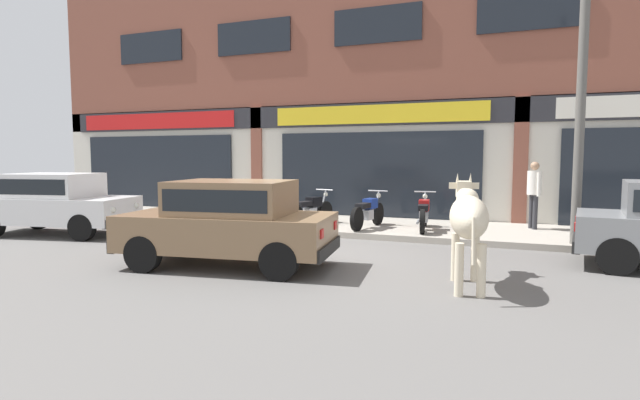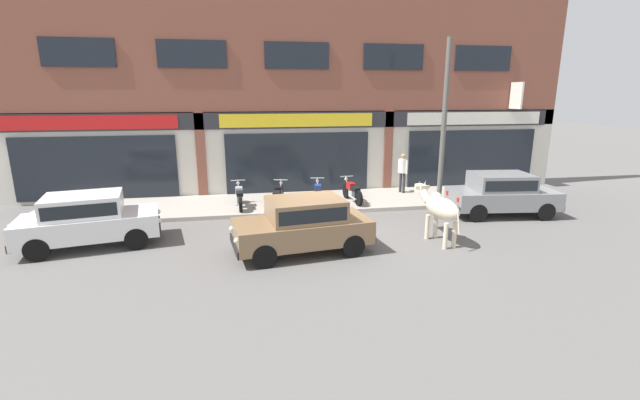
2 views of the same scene
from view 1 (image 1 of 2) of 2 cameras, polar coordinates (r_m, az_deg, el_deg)
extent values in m
plane|color=#605E5B|center=(9.42, -2.36, -6.41)|extent=(90.00, 90.00, 0.00)
cube|color=#A8A093|center=(12.93, 4.48, -2.98)|extent=(19.00, 3.20, 0.14)
cube|color=brown|center=(15.17, 6.87, 20.67)|extent=(23.00, 0.55, 6.43)
cube|color=silver|center=(14.61, 6.69, 4.34)|extent=(23.00, 0.55, 3.40)
cube|color=#28282D|center=(14.35, 6.42, 9.72)|extent=(22.08, 0.08, 0.64)
cube|color=black|center=(17.91, -18.09, 3.13)|extent=(5.83, 0.10, 2.40)
cube|color=red|center=(17.93, -18.28, 8.56)|extent=(6.13, 0.05, 0.52)
cube|color=brown|center=(15.77, -7.22, 4.38)|extent=(0.36, 0.12, 3.40)
cube|color=black|center=(14.30, 6.35, 2.93)|extent=(5.83, 0.10, 2.40)
cube|color=yellow|center=(14.32, 6.39, 9.73)|extent=(6.13, 0.05, 0.52)
cube|color=brown|center=(13.83, 21.95, 3.97)|extent=(0.36, 0.12, 3.40)
cube|color=black|center=(18.38, -18.80, 16.19)|extent=(2.50, 0.06, 1.00)
cube|color=black|center=(16.21, -7.64, 17.97)|extent=(2.50, 0.06, 1.00)
cube|color=black|center=(14.77, 6.53, 19.27)|extent=(2.50, 0.06, 1.00)
cube|color=black|center=(14.29, 22.81, 19.41)|extent=(2.50, 0.06, 1.00)
ellipsoid|color=beige|center=(7.28, 16.63, -1.87)|extent=(0.75, 1.47, 0.60)
sphere|color=beige|center=(7.54, 16.50, 0.08)|extent=(0.32, 0.32, 0.32)
cylinder|color=beige|center=(7.80, 15.19, -6.29)|extent=(0.12, 0.12, 0.72)
cylinder|color=beige|center=(7.83, 17.30, -6.31)|extent=(0.12, 0.12, 0.72)
cylinder|color=beige|center=(6.96, 15.60, -7.68)|extent=(0.12, 0.12, 0.72)
cylinder|color=beige|center=(6.98, 17.97, -7.70)|extent=(0.12, 0.12, 0.72)
cylinder|color=beige|center=(8.08, 16.18, -0.13)|extent=(0.31, 0.50, 0.43)
cube|color=beige|center=(8.33, 16.08, 1.20)|extent=(0.28, 0.39, 0.26)
cube|color=tan|center=(8.51, 15.98, 1.01)|extent=(0.18, 0.16, 0.14)
cone|color=beige|center=(8.27, 15.44, 2.44)|extent=(0.07, 0.12, 0.19)
cone|color=beige|center=(8.29, 16.82, 2.41)|extent=(0.07, 0.12, 0.19)
cube|color=beige|center=(8.23, 15.02, 1.60)|extent=(0.14, 0.06, 0.10)
cube|color=beige|center=(8.26, 17.24, 1.55)|extent=(0.14, 0.06, 0.10)
cylinder|color=beige|center=(6.58, 17.11, -4.53)|extent=(0.07, 0.17, 0.60)
cylinder|color=black|center=(10.59, 30.45, -4.18)|extent=(0.62, 0.25, 0.60)
cylinder|color=black|center=(9.17, 30.82, -5.53)|extent=(0.62, 0.25, 0.60)
cube|color=black|center=(9.86, 27.27, -4.22)|extent=(0.29, 1.52, 0.20)
cube|color=red|center=(10.31, 27.24, -2.04)|extent=(0.05, 0.16, 0.14)
cube|color=red|center=(9.32, 27.15, -2.73)|extent=(0.05, 0.16, 0.14)
cylinder|color=black|center=(13.36, -21.93, -2.07)|extent=(0.62, 0.29, 0.60)
cylinder|color=black|center=(12.18, -25.56, -2.86)|extent=(0.62, 0.29, 0.60)
cylinder|color=black|center=(14.72, -29.52, -1.74)|extent=(0.62, 0.29, 0.60)
cube|color=white|center=(13.41, -27.78, -0.98)|extent=(3.74, 2.24, 0.60)
cube|color=white|center=(13.43, -28.22, 1.50)|extent=(2.14, 1.78, 0.56)
cube|color=black|center=(13.43, -28.22, 1.50)|extent=(2.00, 1.77, 0.35)
cube|color=black|center=(12.44, -21.46, -2.19)|extent=(0.41, 1.51, 0.20)
sphere|color=silver|center=(12.80, -20.26, -0.61)|extent=(0.14, 0.14, 0.14)
sphere|color=silver|center=(11.99, -22.60, -1.04)|extent=(0.14, 0.14, 0.14)
cube|color=red|center=(14.91, -31.92, -0.22)|extent=(0.06, 0.16, 0.14)
cylinder|color=black|center=(8.55, -19.58, -5.83)|extent=(0.62, 0.26, 0.60)
cylinder|color=black|center=(9.77, -14.96, -4.38)|extent=(0.62, 0.26, 0.60)
cylinder|color=black|center=(7.56, -4.70, -6.96)|extent=(0.62, 0.26, 0.60)
cylinder|color=black|center=(8.91, -1.79, -5.11)|extent=(0.62, 0.26, 0.60)
cube|color=#846647|center=(8.58, -10.53, -3.56)|extent=(3.69, 2.07, 0.60)
cube|color=#846647|center=(8.47, -9.98, 0.29)|extent=(2.08, 1.69, 0.56)
cube|color=black|center=(8.47, -9.98, 0.29)|extent=(1.93, 1.69, 0.35)
cube|color=black|center=(9.44, -20.17, -4.35)|extent=(0.33, 1.52, 0.20)
cube|color=black|center=(8.07, 0.84, -5.60)|extent=(0.33, 1.52, 0.20)
sphere|color=silver|center=(9.03, -22.07, -2.90)|extent=(0.14, 0.14, 0.14)
sphere|color=silver|center=(9.82, -18.81, -2.19)|extent=(0.14, 0.14, 0.14)
cube|color=red|center=(7.54, 0.19, -3.89)|extent=(0.05, 0.16, 0.14)
cube|color=red|center=(8.49, 1.74, -2.88)|extent=(0.05, 0.16, 0.14)
cylinder|color=black|center=(13.82, -5.17, -1.01)|extent=(0.13, 0.56, 0.56)
cylinder|color=black|center=(12.69, -7.44, -1.57)|extent=(0.13, 0.56, 0.56)
cube|color=#B2B5BA|center=(13.23, -6.30, -1.12)|extent=(0.22, 0.33, 0.24)
cube|color=#A8AAB2|center=(13.35, -6.02, 0.06)|extent=(0.26, 0.41, 0.24)
cube|color=black|center=(12.99, -6.75, -0.17)|extent=(0.25, 0.53, 0.12)
cylinder|color=#B2B5BA|center=(13.73, -5.28, 0.21)|extent=(0.05, 0.27, 0.59)
cylinder|color=#B2B5BA|center=(13.75, -5.22, 1.38)|extent=(0.52, 0.06, 0.03)
sphere|color=silver|center=(13.81, -5.12, 0.90)|extent=(0.12, 0.12, 0.12)
cylinder|color=#B2B5BA|center=(12.96, -7.40, -1.61)|extent=(0.09, 0.48, 0.06)
cylinder|color=black|center=(13.01, 0.56, -1.37)|extent=(0.23, 0.57, 0.56)
cylinder|color=black|center=(12.02, -2.88, -1.90)|extent=(0.23, 0.57, 0.56)
cube|color=#B2B5BA|center=(12.49, -1.15, -1.45)|extent=(0.27, 0.36, 0.24)
cube|color=black|center=(12.59, -0.71, -0.21)|extent=(0.33, 0.45, 0.24)
cube|color=black|center=(12.27, -1.83, -0.44)|extent=(0.34, 0.56, 0.12)
cylinder|color=#B2B5BA|center=(12.93, 0.41, -0.07)|extent=(0.10, 0.27, 0.59)
cylinder|color=#B2B5BA|center=(12.94, 0.51, 1.18)|extent=(0.51, 0.16, 0.03)
sphere|color=silver|center=(13.00, 0.66, 0.67)|extent=(0.12, 0.12, 0.12)
cylinder|color=#B2B5BA|center=(12.28, -2.57, -1.94)|extent=(0.18, 0.48, 0.06)
cylinder|color=black|center=(12.69, 6.62, -1.56)|extent=(0.17, 0.57, 0.56)
cylinder|color=black|center=(11.56, 4.24, -2.19)|extent=(0.17, 0.57, 0.56)
cube|color=#B2B5BA|center=(12.10, 5.45, -1.68)|extent=(0.24, 0.34, 0.24)
cube|color=navy|center=(12.22, 5.76, -0.39)|extent=(0.29, 0.43, 0.24)
cube|color=black|center=(11.86, 4.99, -0.65)|extent=(0.29, 0.54, 0.12)
cylinder|color=#B2B5BA|center=(12.61, 6.53, -0.23)|extent=(0.08, 0.27, 0.59)
cylinder|color=#B2B5BA|center=(12.62, 6.61, 1.05)|extent=(0.52, 0.10, 0.03)
sphere|color=silver|center=(12.69, 6.71, 0.52)|extent=(0.12, 0.12, 0.12)
cylinder|color=#B2B5BA|center=(11.83, 4.26, -2.22)|extent=(0.12, 0.48, 0.06)
cylinder|color=black|center=(12.57, 11.88, -1.70)|extent=(0.17, 0.57, 0.56)
cylinder|color=black|center=(11.33, 11.63, -2.42)|extent=(0.17, 0.57, 0.56)
cube|color=#B2B5BA|center=(11.93, 11.76, -1.86)|extent=(0.24, 0.34, 0.24)
cube|color=red|center=(12.06, 11.81, -0.55)|extent=(0.29, 0.43, 0.24)
cube|color=black|center=(11.66, 11.73, -0.83)|extent=(0.29, 0.54, 0.12)
cylinder|color=#B2B5BA|center=(12.48, 11.89, -0.36)|extent=(0.07, 0.27, 0.59)
cylinder|color=#B2B5BA|center=(12.50, 11.92, 0.93)|extent=(0.52, 0.10, 0.03)
sphere|color=silver|center=(12.57, 11.92, 0.41)|extent=(0.12, 0.12, 0.12)
cylinder|color=#B2B5BA|center=(11.58, 11.14, -2.45)|extent=(0.12, 0.48, 0.06)
cylinder|color=#2D2D33|center=(12.84, 23.37, -1.28)|extent=(0.11, 0.11, 0.82)
cylinder|color=#2D2D33|center=(13.00, 23.00, -1.20)|extent=(0.11, 0.11, 0.82)
cylinder|color=silver|center=(12.87, 23.29, 1.82)|extent=(0.32, 0.32, 0.56)
cylinder|color=silver|center=(12.68, 23.73, 1.63)|extent=(0.08, 0.08, 0.56)
cylinder|color=silver|center=(13.05, 22.85, 1.75)|extent=(0.08, 0.08, 0.56)
sphere|color=tan|center=(12.85, 23.35, 3.60)|extent=(0.20, 0.20, 0.20)
cylinder|color=#595651|center=(11.06, 27.69, 10.56)|extent=(0.18, 0.18, 5.81)
camera|label=2|loc=(7.20, -99.83, 17.28)|focal=24.00mm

